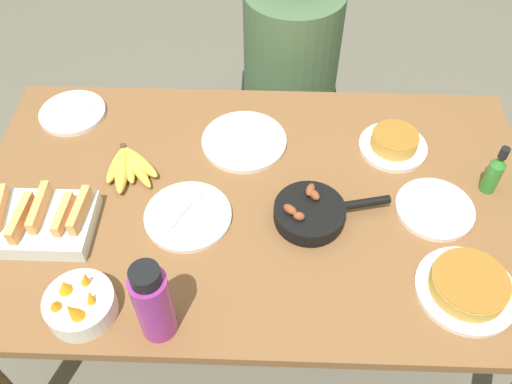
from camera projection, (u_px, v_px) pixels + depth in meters
name	position (u px, v px, depth m)	size (l,w,h in m)	color
ground_plane	(256.00, 317.00, 2.15)	(14.00, 14.00, 0.00)	#666051
dining_table	(256.00, 217.00, 1.65)	(1.65, 0.98, 0.74)	brown
banana_bunch	(129.00, 166.00, 1.64)	(0.17, 0.20, 0.04)	gold
melon_tray	(33.00, 221.00, 1.48)	(0.32, 0.21, 0.10)	silver
skillet	(311.00, 213.00, 1.51)	(0.33, 0.20, 0.08)	black
frittata_plate_center	(394.00, 143.00, 1.69)	(0.21, 0.21, 0.06)	silver
frittata_plate_side	(468.00, 286.00, 1.36)	(0.26, 0.26, 0.06)	silver
empty_plate_near_front	(188.00, 216.00, 1.53)	(0.25, 0.25, 0.02)	silver
empty_plate_far_left	(435.00, 209.00, 1.55)	(0.22, 0.22, 0.02)	silver
empty_plate_far_right	(244.00, 141.00, 1.72)	(0.27, 0.27, 0.02)	silver
empty_plate_mid_edge	(73.00, 113.00, 1.81)	(0.22, 0.22, 0.02)	silver
fruit_bowl_mango	(80.00, 304.00, 1.32)	(0.17, 0.17, 0.12)	silver
water_bottle	(153.00, 303.00, 1.23)	(0.09, 0.09, 0.25)	#992D89
hot_sauce_bottle	(495.00, 172.00, 1.55)	(0.05, 0.05, 0.17)	#337F2D
person_figure	(289.00, 96.00, 2.27)	(0.41, 0.41, 1.19)	black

